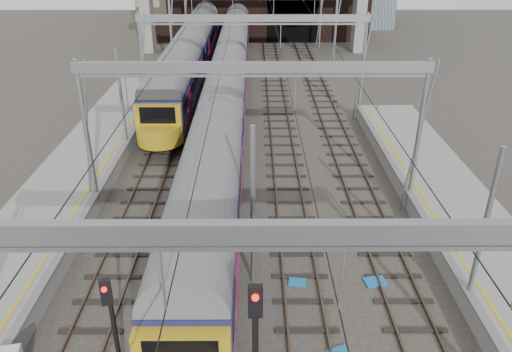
{
  "coord_description": "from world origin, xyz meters",
  "views": [
    {
      "loc": [
        0.04,
        -14.93,
        13.39
      ],
      "look_at": [
        0.14,
        7.12,
        2.4
      ],
      "focal_mm": 35.0,
      "sensor_mm": 36.0,
      "label": 1
    }
  ],
  "objects_px": {
    "train_second": "(199,37)",
    "train_main": "(230,66)",
    "signal_near_centre": "(255,343)",
    "signal_near_left": "(113,323)"
  },
  "relations": [
    {
      "from": "train_main",
      "to": "signal_near_centre",
      "type": "xyz_separation_m",
      "value": [
        2.07,
        -33.34,
        0.83
      ]
    },
    {
      "from": "train_second",
      "to": "signal_near_left",
      "type": "distance_m",
      "value": 44.75
    },
    {
      "from": "signal_near_left",
      "to": "signal_near_centre",
      "type": "distance_m",
      "value": 4.41
    },
    {
      "from": "signal_near_left",
      "to": "signal_near_centre",
      "type": "xyz_separation_m",
      "value": [
        4.21,
        -1.24,
        0.43
      ]
    },
    {
      "from": "train_second",
      "to": "signal_near_centre",
      "type": "bearing_deg",
      "value": -82.48
    },
    {
      "from": "train_main",
      "to": "train_second",
      "type": "bearing_deg",
      "value": 107.59
    },
    {
      "from": "train_main",
      "to": "signal_near_left",
      "type": "bearing_deg",
      "value": -93.81
    },
    {
      "from": "train_second",
      "to": "signal_near_centre",
      "type": "relative_size",
      "value": 9.73
    },
    {
      "from": "train_main",
      "to": "signal_near_centre",
      "type": "relative_size",
      "value": 12.26
    },
    {
      "from": "train_second",
      "to": "train_main",
      "type": "bearing_deg",
      "value": -72.41
    }
  ]
}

